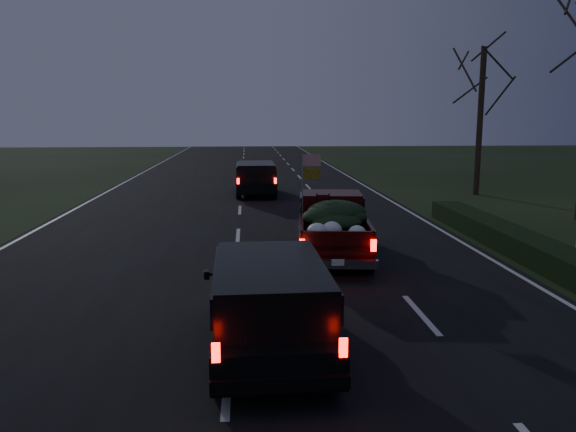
{
  "coord_description": "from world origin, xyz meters",
  "views": [
    {
      "loc": [
        0.32,
        -12.53,
        3.74
      ],
      "look_at": [
        1.32,
        1.24,
        1.3
      ],
      "focal_mm": 35.0,
      "sensor_mm": 36.0,
      "label": 1
    }
  ],
  "objects": [
    {
      "name": "bare_tree_far",
      "position": [
        11.5,
        14.0,
        5.23
      ],
      "size": [
        3.6,
        3.6,
        7.0
      ],
      "color": "black",
      "rests_on": "ground"
    },
    {
      "name": "lead_suv",
      "position": [
        0.73,
        14.51,
        0.96
      ],
      "size": [
        1.87,
        4.44,
        1.27
      ],
      "rotation": [
        0.0,
        0.0,
        0.01
      ],
      "color": "black",
      "rests_on": "ground"
    },
    {
      "name": "ground",
      "position": [
        0.0,
        0.0,
        0.0
      ],
      "size": [
        120.0,
        120.0,
        0.0
      ],
      "primitive_type": "plane",
      "color": "black",
      "rests_on": "ground"
    },
    {
      "name": "road_asphalt",
      "position": [
        0.0,
        0.0,
        0.01
      ],
      "size": [
        14.0,
        120.0,
        0.02
      ],
      "primitive_type": "cube",
      "color": "black",
      "rests_on": "ground"
    },
    {
      "name": "pickup_truck",
      "position": [
        2.61,
        2.27,
        0.92
      ],
      "size": [
        2.26,
        4.86,
        2.47
      ],
      "rotation": [
        0.0,
        0.0,
        -0.1
      ],
      "color": "#350807",
      "rests_on": "ground"
    },
    {
      "name": "hedge_row",
      "position": [
        7.8,
        3.0,
        0.3
      ],
      "size": [
        1.0,
        10.0,
        0.6
      ],
      "primitive_type": "cube",
      "color": "black",
      "rests_on": "ground"
    },
    {
      "name": "rear_suv",
      "position": [
        0.65,
        -3.98,
        0.92
      ],
      "size": [
        2.03,
        4.29,
        1.22
      ],
      "rotation": [
        0.0,
        0.0,
        0.02
      ],
      "color": "black",
      "rests_on": "ground"
    }
  ]
}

